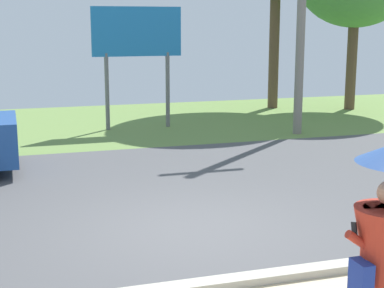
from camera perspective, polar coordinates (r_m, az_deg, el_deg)
ground_plane at (r=11.79m, az=-4.32°, el=-3.75°), size 40.00×22.00×0.20m
roadside_billboard at (r=17.38m, az=-5.29°, el=9.84°), size 2.60×0.12×3.50m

